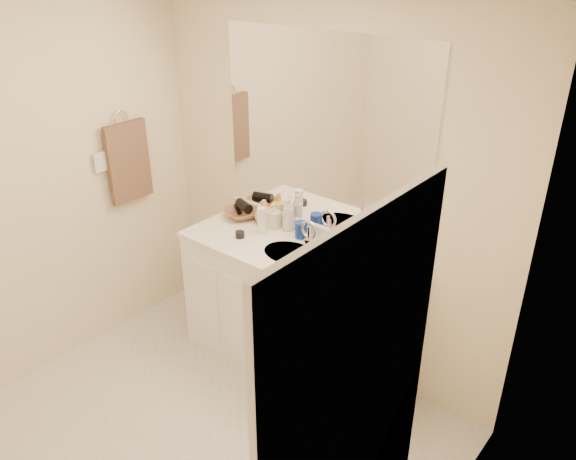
{
  "coord_description": "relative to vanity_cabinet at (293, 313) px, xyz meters",
  "views": [
    {
      "loc": [
        1.91,
        -1.34,
        2.55
      ],
      "look_at": [
        0.0,
        0.97,
        1.05
      ],
      "focal_mm": 35.0,
      "sensor_mm": 36.0,
      "label": 1
    }
  ],
  "objects": [
    {
      "name": "floor",
      "position": [
        0.0,
        -1.02,
        -0.42
      ],
      "size": [
        2.6,
        2.6,
        0.0
      ],
      "primitive_type": "cube",
      "color": "silver",
      "rests_on": "ground"
    },
    {
      "name": "mirror",
      "position": [
        0.0,
        0.27,
        1.14
      ],
      "size": [
        1.48,
        0.01,
        1.2
      ],
      "primitive_type": "cube",
      "color": "white",
      "rests_on": "wall_back"
    },
    {
      "name": "vanity_cabinet",
      "position": [
        0.0,
        0.0,
        0.0
      ],
      "size": [
        1.5,
        0.55,
        0.85
      ],
      "primitive_type": "cube",
      "color": "white",
      "rests_on": "floor"
    },
    {
      "name": "clear_pump_bottle",
      "position": [
        0.48,
        0.1,
        0.54
      ],
      "size": [
        0.08,
        0.08,
        0.17
      ],
      "primitive_type": "cylinder",
      "rotation": [
        0.0,
        0.0,
        -0.29
      ],
      "color": "white",
      "rests_on": "countertop"
    },
    {
      "name": "faucet",
      "position": [
        0.0,
        0.16,
        0.51
      ],
      "size": [
        0.02,
        0.02,
        0.11
      ],
      "primitive_type": "cylinder",
      "color": "silver",
      "rests_on": "countertop"
    },
    {
      "name": "wicker_basket",
      "position": [
        -0.59,
        0.17,
        0.48
      ],
      "size": [
        0.32,
        0.32,
        0.06
      ],
      "primitive_type": "imported",
      "rotation": [
        0.0,
        0.0,
        -0.43
      ],
      "color": "brown",
      "rests_on": "countertop"
    },
    {
      "name": "toothbrush",
      "position": [
        0.21,
        0.1,
        0.6
      ],
      "size": [
        0.01,
        0.04,
        0.21
      ],
      "primitive_type": "cylinder",
      "rotation": [
        0.14,
        0.0,
        0.11
      ],
      "color": "#FF4398",
      "rests_on": "tan_cup"
    },
    {
      "name": "wall_back",
      "position": [
        0.0,
        0.28,
        0.77
      ],
      "size": [
        2.6,
        0.02,
        2.4
      ],
      "primitive_type": "cube",
      "color": "#FEECC7",
      "rests_on": "floor"
    },
    {
      "name": "sink_basin",
      "position": [
        0.0,
        -0.02,
        0.44
      ],
      "size": [
        0.37,
        0.37,
        0.02
      ],
      "primitive_type": "cylinder",
      "color": "beige",
      "rests_on": "countertop"
    },
    {
      "name": "countertop",
      "position": [
        0.0,
        0.0,
        0.44
      ],
      "size": [
        1.52,
        0.57,
        0.03
      ],
      "primitive_type": "cube",
      "color": "white",
      "rests_on": "vanity_cabinet"
    },
    {
      "name": "blue_mug",
      "position": [
        -0.08,
        0.18,
        0.51
      ],
      "size": [
        0.09,
        0.09,
        0.11
      ],
      "primitive_type": "cylinder",
      "rotation": [
        0.0,
        0.0,
        0.19
      ],
      "color": "navy",
      "rests_on": "countertop"
    },
    {
      "name": "backsplash",
      "position": [
        0.0,
        0.26,
        0.5
      ],
      "size": [
        1.52,
        0.03,
        0.08
      ],
      "primitive_type": "cube",
      "color": "white",
      "rests_on": "countertop"
    },
    {
      "name": "soap_bottle_white",
      "position": [
        -0.22,
        0.22,
        0.57
      ],
      "size": [
        0.1,
        0.1,
        0.22
      ],
      "primitive_type": "imported",
      "rotation": [
        0.0,
        0.0,
        0.18
      ],
      "color": "silver",
      "rests_on": "countertop"
    },
    {
      "name": "hair_dryer",
      "position": [
        -0.57,
        0.17,
        0.54
      ],
      "size": [
        0.16,
        0.11,
        0.07
      ],
      "primitive_type": "cylinder",
      "rotation": [
        0.0,
        1.57,
        -0.35
      ],
      "color": "black",
      "rests_on": "wicker_basket"
    },
    {
      "name": "soap_bottle_cream",
      "position": [
        -0.31,
        0.18,
        0.54
      ],
      "size": [
        0.09,
        0.09,
        0.17
      ],
      "primitive_type": "imported",
      "rotation": [
        0.0,
        0.0,
        0.11
      ],
      "color": "#F2F1C5",
      "rests_on": "countertop"
    },
    {
      "name": "mouthwash_bottle",
      "position": [
        0.38,
        0.05,
        0.55
      ],
      "size": [
        0.09,
        0.09,
        0.2
      ],
      "primitive_type": "cylinder",
      "rotation": [
        0.0,
        0.0,
        -0.08
      ],
      "color": "#0C7E97",
      "rests_on": "countertop"
    },
    {
      "name": "tan_cup",
      "position": [
        0.2,
        0.1,
        0.5
      ],
      "size": [
        0.07,
        0.07,
        0.09
      ],
      "primitive_type": "cylinder",
      "rotation": [
        0.0,
        0.0,
        -0.08
      ],
      "color": "beige",
      "rests_on": "countertop"
    },
    {
      "name": "hand_towel",
      "position": [
        -1.25,
        -0.25,
        0.82
      ],
      "size": [
        0.04,
        0.32,
        0.55
      ],
      "primitive_type": "cube",
      "color": "#442F24",
      "rests_on": "towel_ring"
    },
    {
      "name": "wall_right",
      "position": [
        1.3,
        -1.02,
        0.77
      ],
      "size": [
        0.02,
        2.6,
        2.4
      ],
      "primitive_type": "cube",
      "color": "#FEECC7",
      "rests_on": "floor"
    },
    {
      "name": "orange_comb",
      "position": [
        0.14,
        -0.24,
        0.46
      ],
      "size": [
        0.12,
        0.07,
        0.0
      ],
      "primitive_type": "cube",
      "rotation": [
        0.0,
        0.0,
        -0.41
      ],
      "color": "orange",
      "rests_on": "countertop"
    },
    {
      "name": "soap_dish",
      "position": [
        0.48,
        -0.08,
        0.46
      ],
      "size": [
        0.1,
        0.08,
        0.01
      ],
      "primitive_type": "cube",
      "rotation": [
        0.0,
        0.0,
        0.07
      ],
      "color": "white",
      "rests_on": "countertop"
    },
    {
      "name": "green_soap",
      "position": [
        0.48,
        -0.08,
        0.48
      ],
      "size": [
        0.08,
        0.05,
        0.03
      ],
      "primitive_type": "cube",
      "rotation": [
        0.0,
        0.0,
        -0.0
      ],
      "color": "#86BA2D",
      "rests_on": "soap_dish"
    },
    {
      "name": "switch_plate",
      "position": [
        -1.27,
        -0.45,
        0.88
      ],
      "size": [
        0.01,
        0.08,
        0.13
      ],
      "primitive_type": "cube",
      "color": "white",
      "rests_on": "wall_left"
    },
    {
      "name": "wall_left",
      "position": [
        -1.3,
        -1.02,
        0.77
      ],
      "size": [
        0.02,
        2.6,
        2.4
      ],
      "primitive_type": "cube",
      "color": "#FEECC7",
      "rests_on": "floor"
    },
    {
      "name": "dark_jar",
      "position": [
        -0.39,
        -0.07,
        0.48
      ],
      "size": [
        0.07,
        0.07,
        0.04
      ],
      "primitive_type": "cylinder",
      "rotation": [
        0.0,
        0.0,
        -0.25
      ],
      "color": "black",
      "rests_on": "countertop"
    },
    {
      "name": "soap_bottle_yellow",
      "position": [
        -0.4,
        0.19,
        0.54
      ],
      "size": [
        0.14,
        0.14,
        0.17
      ],
      "primitive_type": "imported",
      "rotation": [
        0.0,
        0.0,
        0.04
      ],
      "color": "#F0B75D",
      "rests_on": "countertop"
    },
    {
      "name": "towel_ring",
      "position": [
        -1.27,
        -0.25,
        1.12
      ],
      "size": [
        0.01,
        0.11,
        0.11
      ],
      "primitive_type": "torus",
      "rotation": [
        0.0,
        1.57,
        0.0
      ],
      "color": "silver",
      "rests_on": "wall_left"
    },
    {
      "name": "extra_white_bottle",
      "position": [
        -0.32,
        0.07,
        0.55
      ],
      "size": [
        0.06,
        0.06,
        0.18
      ],
      "primitive_type": "cylinder",
      "rotation": [
        0.0,
        0.0,
        -0.04
      ],
      "color": "white",
      "rests_on": "countertop"
    }
  ]
}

